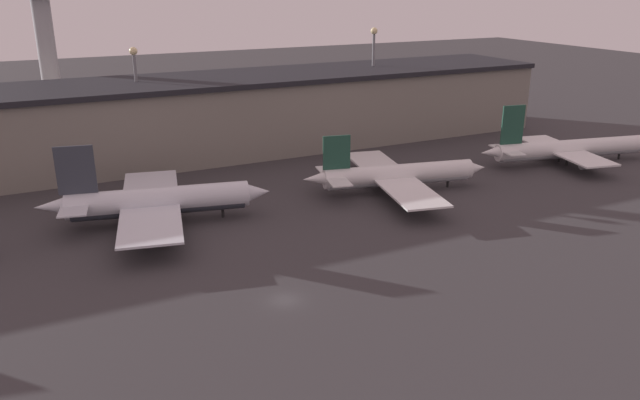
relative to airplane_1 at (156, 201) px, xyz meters
name	(u,v)px	position (x,y,z in m)	size (l,w,h in m)	color
ground	(285,300)	(8.71, -35.03, -3.92)	(600.00, 600.00, 0.00)	#383538
terminal_building	(154,121)	(8.71, 40.48, 5.18)	(202.05, 27.18, 18.11)	gray
airplane_1	(156,201)	(0.00, 0.00, 0.00)	(39.00, 38.71, 14.42)	silver
airplane_2	(396,175)	(45.98, -3.68, -0.53)	(37.86, 38.80, 12.05)	white
airplane_3	(569,149)	(92.40, -3.89, -0.54)	(44.49, 28.48, 14.04)	white
lamp_post_1	(137,90)	(5.90, 42.13, 12.36)	(1.80, 1.80, 25.68)	slate
lamp_post_2	(373,68)	(67.54, 42.13, 13.62)	(1.80, 1.80, 28.00)	slate
control_tower	(46,43)	(-10.26, 68.33, 20.99)	(9.00, 9.00, 42.88)	#99999E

